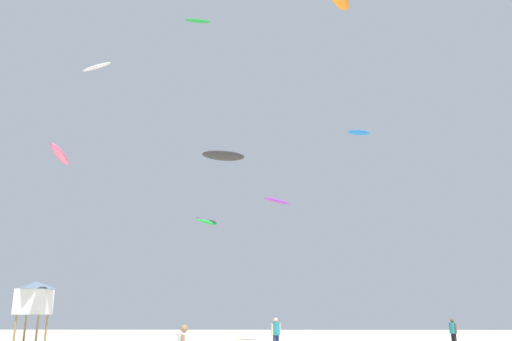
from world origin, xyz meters
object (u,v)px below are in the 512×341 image
(kite_aloft_1, at_px, (277,201))
(kite_aloft_5, at_px, (223,156))
(lifeguard_tower, at_px, (34,297))
(kite_aloft_0, at_px, (198,21))
(person_left, at_px, (453,331))
(kite_aloft_2, at_px, (96,67))
(person_midground, at_px, (276,332))
(kite_aloft_3, at_px, (359,133))
(kite_aloft_6, at_px, (60,155))
(kite_aloft_7, at_px, (207,221))

(kite_aloft_1, distance_m, kite_aloft_5, 12.29)
(lifeguard_tower, distance_m, kite_aloft_0, 26.38)
(kite_aloft_0, bearing_deg, kite_aloft_5, 73.89)
(person_left, xyz_separation_m, kite_aloft_2, (-27.55, 14.51, 24.45))
(lifeguard_tower, bearing_deg, person_left, -10.43)
(lifeguard_tower, xyz_separation_m, kite_aloft_2, (-0.50, 9.53, 22.37))
(person_left, height_order, kite_aloft_1, kite_aloft_1)
(lifeguard_tower, relative_size, kite_aloft_5, 0.97)
(person_left, bearing_deg, person_midground, 172.74)
(lifeguard_tower, bearing_deg, kite_aloft_5, 41.31)
(kite_aloft_3, height_order, kite_aloft_5, kite_aloft_3)
(kite_aloft_5, bearing_deg, kite_aloft_3, -19.02)
(person_left, height_order, kite_aloft_5, kite_aloft_5)
(kite_aloft_1, bearing_deg, kite_aloft_5, 117.81)
(kite_aloft_3, height_order, kite_aloft_6, kite_aloft_3)
(kite_aloft_0, relative_size, kite_aloft_2, 0.60)
(kite_aloft_1, height_order, kite_aloft_6, kite_aloft_6)
(person_left, bearing_deg, kite_aloft_3, 78.28)
(kite_aloft_0, height_order, kite_aloft_1, kite_aloft_0)
(kite_aloft_0, xyz_separation_m, kite_aloft_2, (-10.69, 5.49, -1.62))
(kite_aloft_6, xyz_separation_m, kite_aloft_7, (7.21, 18.55, -1.05))
(kite_aloft_0, xyz_separation_m, kite_aloft_7, (0.20, 8.67, -16.47))
(kite_aloft_2, height_order, kite_aloft_7, kite_aloft_2)
(person_midground, relative_size, lifeguard_tower, 0.42)
(kite_aloft_2, bearing_deg, person_left, -27.78)
(kite_aloft_6, bearing_deg, kite_aloft_2, 103.50)
(person_left, bearing_deg, kite_aloft_5, 108.54)
(kite_aloft_1, bearing_deg, kite_aloft_3, 34.68)
(kite_aloft_7, bearing_deg, kite_aloft_6, -111.23)
(person_midground, height_order, lifeguard_tower, lifeguard_tower)
(person_left, bearing_deg, kite_aloft_0, 126.62)
(kite_aloft_5, bearing_deg, person_midground, -76.47)
(kite_aloft_7, bearing_deg, kite_aloft_0, -91.32)
(person_left, distance_m, lifeguard_tower, 27.58)
(kite_aloft_0, distance_m, kite_aloft_3, 17.33)
(person_midground, relative_size, kite_aloft_3, 0.83)
(kite_aloft_3, bearing_deg, kite_aloft_0, -170.43)
(kite_aloft_3, distance_m, kite_aloft_7, 16.68)
(kite_aloft_0, height_order, kite_aloft_6, kite_aloft_0)
(person_left, height_order, kite_aloft_3, kite_aloft_3)
(lifeguard_tower, relative_size, kite_aloft_7, 1.34)
(person_midground, relative_size, kite_aloft_1, 0.62)
(kite_aloft_5, bearing_deg, kite_aloft_2, -175.01)
(person_midground, bearing_deg, kite_aloft_1, 145.65)
(kite_aloft_2, height_order, kite_aloft_3, kite_aloft_2)
(person_midground, relative_size, person_left, 1.04)
(kite_aloft_2, bearing_deg, person_midground, -46.17)
(kite_aloft_1, distance_m, kite_aloft_7, 13.14)
(kite_aloft_6, bearing_deg, kite_aloft_5, 61.58)
(person_midground, distance_m, kite_aloft_6, 17.34)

